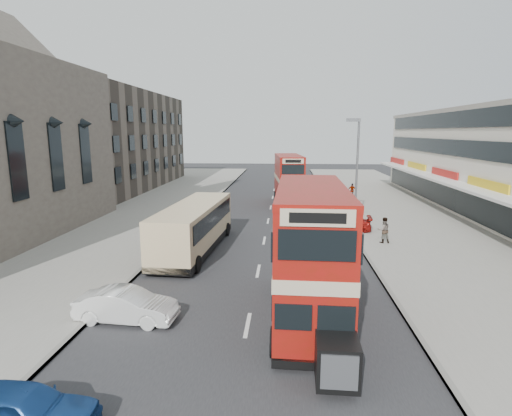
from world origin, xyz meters
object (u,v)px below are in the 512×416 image
at_px(bus_second, 289,179).
at_px(car_right_b, 325,213).
at_px(bus_main, 311,253).
at_px(cyclist, 321,209).
at_px(coach, 194,226).
at_px(car_right_a, 341,224).
at_px(pedestrian_near, 384,230).
at_px(car_left_near, 21,410).
at_px(street_lamp, 356,165).
at_px(pedestrian_far, 352,190).
at_px(car_left_front, 126,306).

relative_size(bus_second, car_right_b, 2.08).
height_order(bus_main, bus_second, bus_main).
bearing_deg(car_right_b, cyclist, -158.55).
height_order(coach, car_right_a, coach).
bearing_deg(cyclist, pedestrian_near, -70.21).
distance_m(bus_second, car_left_near, 32.69).
xyz_separation_m(car_left_near, car_right_b, (9.56, 24.86, -0.04)).
xyz_separation_m(street_lamp, bus_main, (-4.18, -15.20, -2.14)).
bearing_deg(coach, cyclist, 54.20).
bearing_deg(coach, pedestrian_far, 61.43).
relative_size(car_left_front, cyclist, 1.89).
height_order(bus_second, car_right_a, bus_second).
bearing_deg(car_right_b, car_right_a, 15.75).
bearing_deg(bus_second, car_right_b, 107.34).
relative_size(car_left_near, pedestrian_far, 2.38).
xyz_separation_m(car_left_near, car_left_front, (0.23, 5.89, 0.02)).
relative_size(car_left_front, car_right_b, 0.93).
relative_size(bus_main, car_right_a, 2.17).
distance_m(bus_main, car_left_front, 7.32).
distance_m(pedestrian_near, cyclist, 8.98).
bearing_deg(car_right_a, car_left_near, -20.74).
relative_size(bus_main, car_left_front, 2.38).
distance_m(coach, car_left_front, 9.49).
height_order(pedestrian_near, cyclist, cyclist).
relative_size(bus_main, cyclist, 4.50).
distance_m(street_lamp, coach, 12.92).
bearing_deg(car_left_near, pedestrian_far, -19.81).
bearing_deg(pedestrian_far, coach, -114.27).
bearing_deg(pedestrian_near, car_left_front, 36.65).
relative_size(car_left_near, pedestrian_near, 2.16).
height_order(bus_second, pedestrian_far, bus_second).
xyz_separation_m(bus_second, car_right_a, (3.75, -11.26, -1.87)).
height_order(car_right_a, pedestrian_far, pedestrian_far).
height_order(car_left_near, car_right_b, car_left_near).
height_order(bus_main, car_left_near, bus_main).
distance_m(pedestrian_far, cyclist, 10.72).
relative_size(coach, car_left_front, 2.63).
distance_m(bus_main, car_right_b, 18.43).
distance_m(street_lamp, car_left_front, 19.95).
xyz_separation_m(street_lamp, car_right_b, (-1.84, 2.97, -4.21)).
bearing_deg(car_left_near, street_lamp, -26.64).
height_order(street_lamp, coach, street_lamp).
bearing_deg(car_right_a, cyclist, -162.52).
bearing_deg(pedestrian_near, car_left_near, 47.79).
bearing_deg(pedestrian_far, car_right_b, -102.14).
bearing_deg(cyclist, coach, -130.82).
height_order(bus_main, cyclist, bus_main).
bearing_deg(bus_main, pedestrian_far, -100.86).
xyz_separation_m(car_left_near, car_right_a, (10.34, 20.70, -0.01)).
bearing_deg(car_right_b, pedestrian_far, 165.24).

